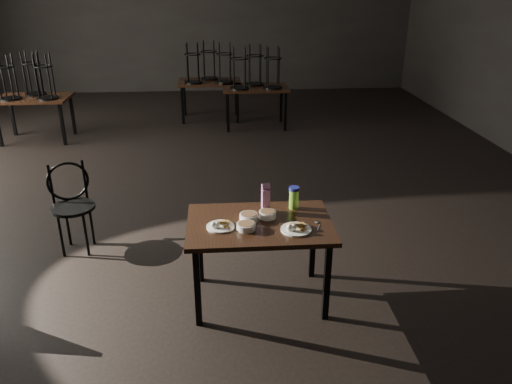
{
  "coord_description": "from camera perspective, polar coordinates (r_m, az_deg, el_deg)",
  "views": [
    {
      "loc": [
        0.35,
        -6.41,
        2.62
      ],
      "look_at": [
        0.66,
        -2.35,
        0.85
      ],
      "focal_mm": 35.0,
      "sensor_mm": 36.0,
      "label": 1
    }
  ],
  "objects": [
    {
      "name": "plate_right",
      "position": [
        4.0,
        4.58,
        -4.12
      ],
      "size": [
        0.25,
        0.25,
        0.08
      ],
      "color": "white",
      "rests_on": "main_table"
    },
    {
      "name": "room",
      "position": [
        6.44,
        -8.53,
        20.66
      ],
      "size": [
        12.0,
        12.04,
        3.22
      ],
      "color": "black",
      "rests_on": "ground"
    },
    {
      "name": "bg_table_right",
      "position": [
        9.32,
        -0.05,
        12.09
      ],
      "size": [
        1.2,
        0.8,
        1.48
      ],
      "color": "black",
      "rests_on": "ground"
    },
    {
      "name": "bentwood_chair",
      "position": [
        5.38,
        -20.35,
        -0.84
      ],
      "size": [
        0.48,
        0.47,
        0.91
      ],
      "rotation": [
        0.0,
        0.0,
        0.36
      ],
      "color": "black",
      "rests_on": "ground"
    },
    {
      "name": "main_table",
      "position": [
        4.16,
        0.41,
        -4.45
      ],
      "size": [
        1.2,
        0.8,
        0.75
      ],
      "color": "black",
      "rests_on": "ground"
    },
    {
      "name": "bowl_big",
      "position": [
        4.0,
        -1.13,
        -3.94
      ],
      "size": [
        0.15,
        0.15,
        0.05
      ],
      "color": "white",
      "rests_on": "main_table"
    },
    {
      "name": "bowl_far",
      "position": [
        4.19,
        1.33,
        -2.54
      ],
      "size": [
        0.14,
        0.14,
        0.06
      ],
      "color": "white",
      "rests_on": "main_table"
    },
    {
      "name": "bowl_near",
      "position": [
        4.14,
        -0.84,
        -2.87
      ],
      "size": [
        0.15,
        0.15,
        0.06
      ],
      "color": "white",
      "rests_on": "main_table"
    },
    {
      "name": "bg_table_far",
      "position": [
        9.89,
        -5.33,
        12.66
      ],
      "size": [
        1.2,
        0.8,
        1.48
      ],
      "color": "black",
      "rests_on": "ground"
    },
    {
      "name": "water_bottle",
      "position": [
        4.34,
        4.35,
        -0.64
      ],
      "size": [
        0.11,
        0.11,
        0.2
      ],
      "color": "#8CD63F",
      "rests_on": "main_table"
    },
    {
      "name": "spoon",
      "position": [
        4.14,
        6.98,
        -3.52
      ],
      "size": [
        0.05,
        0.17,
        0.01
      ],
      "color": "silver",
      "rests_on": "main_table"
    },
    {
      "name": "plate_left",
      "position": [
        4.05,
        -4.13,
        -3.81
      ],
      "size": [
        0.23,
        0.23,
        0.07
      ],
      "color": "white",
      "rests_on": "main_table"
    },
    {
      "name": "bg_table_left",
      "position": [
        9.29,
        -24.23,
        10.02
      ],
      "size": [
        1.2,
        0.8,
        1.48
      ],
      "color": "black",
      "rests_on": "ground"
    },
    {
      "name": "juice_carton",
      "position": [
        4.25,
        1.11,
        -0.8
      ],
      "size": [
        0.07,
        0.07,
        0.27
      ],
      "color": "#971B7B",
      "rests_on": "main_table"
    }
  ]
}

